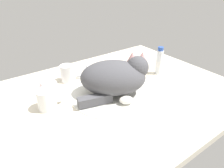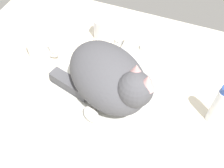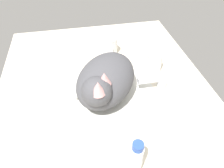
% 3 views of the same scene
% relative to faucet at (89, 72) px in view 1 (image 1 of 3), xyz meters
% --- Properties ---
extents(ground_plane, '(1.10, 0.83, 0.03)m').
position_rel_faucet_xyz_m(ground_plane, '(0.00, -0.20, -0.04)').
color(ground_plane, silver).
extents(sink_basin, '(0.37, 0.37, 0.01)m').
position_rel_faucet_xyz_m(sink_basin, '(0.00, -0.20, -0.02)').
color(sink_basin, silver).
rests_on(sink_basin, ground_plane).
extents(faucet, '(0.12, 0.12, 0.06)m').
position_rel_faucet_xyz_m(faucet, '(0.00, 0.00, 0.00)').
color(faucet, silver).
rests_on(faucet, ground_plane).
extents(cat, '(0.35, 0.31, 0.17)m').
position_rel_faucet_xyz_m(cat, '(0.01, -0.21, 0.06)').
color(cat, '#4C4C51').
rests_on(cat, sink_basin).
extents(coffee_mug, '(0.11, 0.07, 0.08)m').
position_rel_faucet_xyz_m(coffee_mug, '(-0.27, -0.14, 0.01)').
color(coffee_mug, white).
rests_on(coffee_mug, ground_plane).
extents(rinse_cup, '(0.06, 0.06, 0.08)m').
position_rel_faucet_xyz_m(rinse_cup, '(-0.11, 0.02, 0.01)').
color(rinse_cup, white).
rests_on(rinse_cup, ground_plane).
extents(soap_dish, '(0.09, 0.06, 0.01)m').
position_rel_faucet_xyz_m(soap_dish, '(-0.21, 0.00, -0.02)').
color(soap_dish, white).
rests_on(soap_dish, ground_plane).
extents(soap_bar, '(0.07, 0.04, 0.03)m').
position_rel_faucet_xyz_m(soap_bar, '(-0.21, 0.00, -0.00)').
color(soap_bar, silver).
rests_on(soap_bar, soap_dish).
extents(toothpaste_bottle, '(0.03, 0.03, 0.14)m').
position_rel_faucet_xyz_m(toothpaste_bottle, '(0.31, -0.18, 0.04)').
color(toothpaste_bottle, white).
rests_on(toothpaste_bottle, ground_plane).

